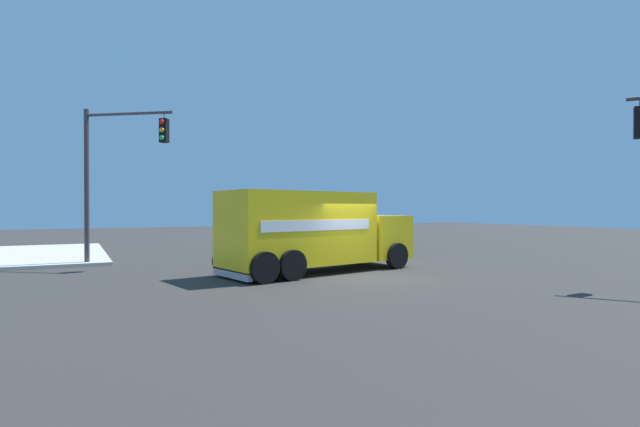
{
  "coord_description": "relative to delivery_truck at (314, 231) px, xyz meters",
  "views": [
    {
      "loc": [
        -13.83,
        8.82,
        2.3
      ],
      "look_at": [
        1.59,
        0.85,
        2.15
      ],
      "focal_mm": 26.83,
      "sensor_mm": 36.0,
      "label": 1
    }
  ],
  "objects": [
    {
      "name": "traffic_light_primary",
      "position": [
        5.49,
        6.43,
        2.71
      ],
      "size": [
        2.44,
        3.15,
        6.27
      ],
      "color": "#38383D",
      "rests_on": "sidewalk_corner_far"
    },
    {
      "name": "sedan_tan",
      "position": [
        7.75,
        -7.12,
        -0.88
      ],
      "size": [
        2.25,
        4.4,
        1.31
      ],
      "color": "tan",
      "rests_on": "ground"
    },
    {
      "name": "delivery_truck",
      "position": [
        0.0,
        0.0,
        0.0
      ],
      "size": [
        4.05,
        7.86,
        2.92
      ],
      "color": "yellow",
      "rests_on": "ground"
    },
    {
      "name": "ground_plane",
      "position": [
        -1.8,
        -0.99,
        -1.51
      ],
      "size": [
        100.0,
        100.0,
        0.0
      ],
      "primitive_type": "plane",
      "color": "#33302D"
    }
  ]
}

